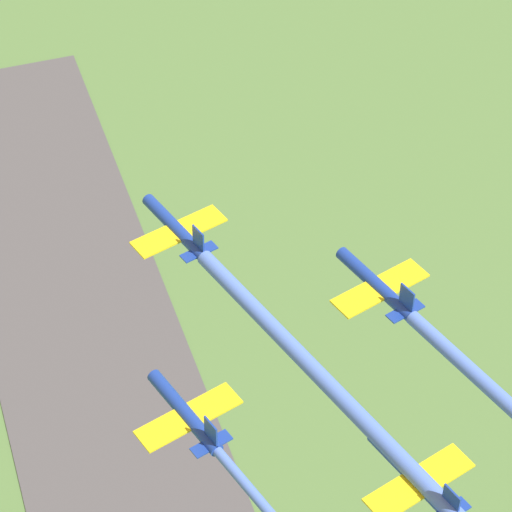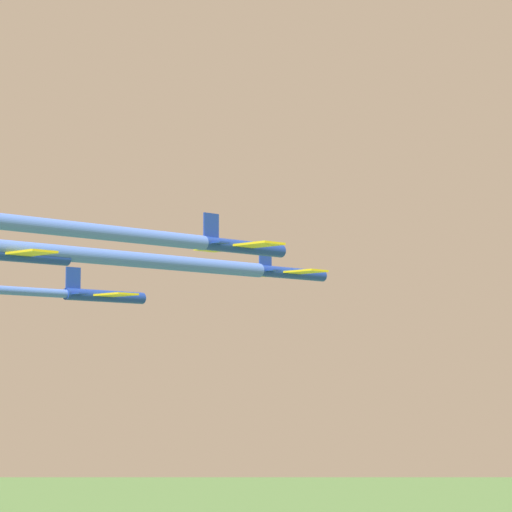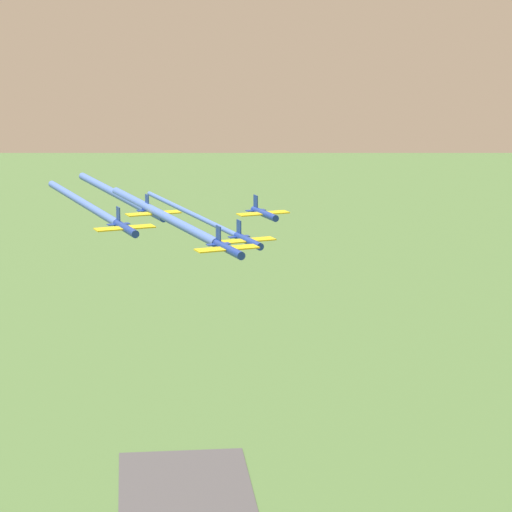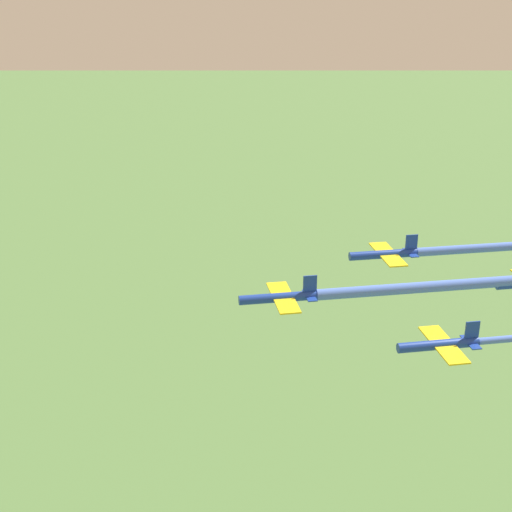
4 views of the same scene
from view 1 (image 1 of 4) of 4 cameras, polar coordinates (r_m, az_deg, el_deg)
name	(u,v)px [view 1 (image 1 of 4)]	position (r m, az deg, el deg)	size (l,w,h in m)	color
jet_0	(177,229)	(105.66, -3.72, 1.26)	(9.13, 8.90, 3.10)	#19389E
jet_1	(187,415)	(94.71, -3.27, -7.46)	(9.13, 8.90, 3.10)	#19389E
jet_2	(378,286)	(99.89, 5.78, -1.42)	(9.13, 8.90, 3.10)	#19389E
jet_4	(417,480)	(88.95, 7.59, -10.40)	(9.13, 8.90, 3.10)	#19389E
smoke_trail_0	(388,446)	(89.99, 6.23, -8.88)	(45.88, 19.63, 1.34)	#4C72D8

